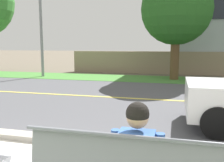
# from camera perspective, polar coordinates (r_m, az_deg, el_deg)

# --- Properties ---
(ground_plane) EXTENTS (140.00, 140.00, 0.00)m
(ground_plane) POSITION_cam_1_polar(r_m,az_deg,el_deg) (9.96, 4.72, -2.18)
(ground_plane) COLOR #665B4C
(curb_edge) EXTENTS (44.00, 0.30, 0.11)m
(curb_edge) POSITION_cam_1_polar(r_m,az_deg,el_deg) (4.66, -7.43, -13.60)
(curb_edge) COLOR #ADA89E
(curb_edge) RESTS_ON ground_plane
(street_asphalt) EXTENTS (52.00, 8.00, 0.01)m
(street_asphalt) POSITION_cam_1_polar(r_m,az_deg,el_deg) (8.51, 3.01, -3.90)
(street_asphalt) COLOR #515156
(street_asphalt) RESTS_ON ground_plane
(road_centre_line) EXTENTS (48.00, 0.14, 0.01)m
(road_centre_line) POSITION_cam_1_polar(r_m,az_deg,el_deg) (8.51, 3.02, -3.87)
(road_centre_line) COLOR #E0CC4C
(road_centre_line) RESTS_ON ground_plane
(far_verge_grass) EXTENTS (48.00, 2.80, 0.02)m
(far_verge_grass) POSITION_cam_1_polar(r_m,az_deg,el_deg) (13.48, 7.31, 0.52)
(far_verge_grass) COLOR #478438
(far_verge_grass) RESTS_ON ground_plane
(seated_person_blue) EXTENTS (0.52, 0.68, 1.25)m
(seated_person_blue) POSITION_cam_1_polar(r_m,az_deg,el_deg) (2.63, 6.01, -16.65)
(seated_person_blue) COLOR #47382D
(seated_person_blue) RESTS_ON ground_plane
(shade_tree_left) EXTENTS (3.58, 3.58, 5.91)m
(shade_tree_left) POSITION_cam_1_polar(r_m,az_deg,el_deg) (13.47, 15.01, 16.65)
(shade_tree_left) COLOR brown
(shade_tree_left) RESTS_ON ground_plane
(garden_wall) EXTENTS (13.00, 0.36, 1.40)m
(garden_wall) POSITION_cam_1_polar(r_m,az_deg,el_deg) (15.97, 13.72, 4.03)
(garden_wall) COLOR gray
(garden_wall) RESTS_ON ground_plane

